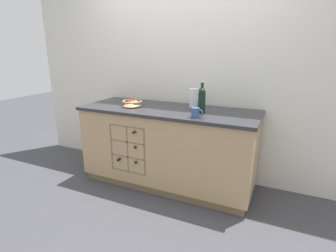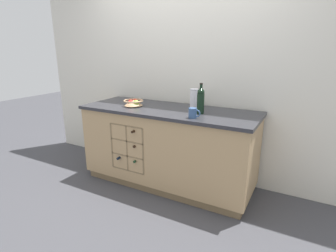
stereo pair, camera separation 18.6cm
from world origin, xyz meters
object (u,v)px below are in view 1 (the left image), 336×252
at_px(fruit_bowl, 133,103).
at_px(white_pitcher, 194,97).
at_px(standing_wine_bottle, 202,100).
at_px(ceramic_mug, 196,113).

height_order(fruit_bowl, white_pitcher, white_pitcher).
relative_size(fruit_bowl, standing_wine_bottle, 0.74).
bearing_deg(white_pitcher, fruit_bowl, -156.36).
xyz_separation_m(white_pitcher, ceramic_mug, (0.18, -0.46, -0.06)).
xyz_separation_m(white_pitcher, standing_wine_bottle, (0.17, -0.26, 0.03)).
relative_size(white_pitcher, standing_wine_bottle, 0.67).
relative_size(fruit_bowl, white_pitcher, 1.10).
distance_m(fruit_bowl, ceramic_mug, 0.84).
bearing_deg(white_pitcher, ceramic_mug, -68.49).
height_order(white_pitcher, ceramic_mug, white_pitcher).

